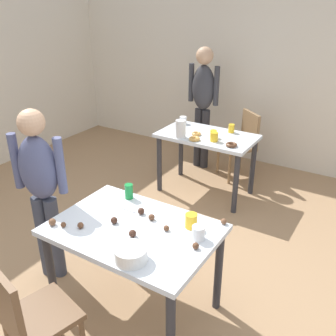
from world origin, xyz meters
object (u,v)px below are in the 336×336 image
(dining_table_near, at_px, (134,239))
(chair_near_table, at_px, (28,315))
(person_adult_far, at_px, (203,97))
(soda_can, at_px, (129,191))
(dining_table_far, at_px, (207,144))
(pitcher_far, at_px, (181,129))
(mixing_bowl, at_px, (131,254))
(chair_far_table, at_px, (242,141))
(person_girl_near, at_px, (41,183))

(dining_table_near, bearing_deg, chair_near_table, -105.65)
(dining_table_near, distance_m, chair_near_table, 0.82)
(person_adult_far, distance_m, soda_can, 2.40)
(dining_table_far, relative_size, pitcher_far, 5.42)
(person_adult_far, xyz_separation_m, mixing_bowl, (1.02, -2.94, -0.20))
(mixing_bowl, relative_size, soda_can, 1.69)
(chair_far_table, distance_m, person_girl_near, 2.80)
(chair_far_table, distance_m, mixing_bowl, 2.99)
(chair_far_table, bearing_deg, dining_table_near, -85.17)
(soda_can, bearing_deg, dining_table_near, -48.97)
(dining_table_far, height_order, pitcher_far, pitcher_far)
(dining_table_far, bearing_deg, person_adult_far, 121.22)
(chair_far_table, bearing_deg, dining_table_far, -106.18)
(person_adult_far, bearing_deg, soda_can, -77.01)
(person_girl_near, distance_m, pitcher_far, 1.80)
(dining_table_far, height_order, person_girl_near, person_girl_near)
(dining_table_far, relative_size, chair_near_table, 1.28)
(person_girl_near, bearing_deg, pitcher_far, 82.66)
(dining_table_near, bearing_deg, chair_far_table, 94.83)
(dining_table_near, height_order, soda_can, soda_can)
(dining_table_far, xyz_separation_m, person_adult_far, (-0.40, 0.66, 0.36))
(dining_table_near, height_order, person_girl_near, person_girl_near)
(chair_far_table, xyz_separation_m, mixing_bowl, (0.43, -2.94, 0.30))
(dining_table_near, xyz_separation_m, person_adult_far, (-0.82, 2.65, 0.34))
(chair_far_table, height_order, person_adult_far, person_adult_far)
(chair_near_table, distance_m, chair_far_table, 3.43)
(dining_table_near, height_order, chair_near_table, chair_near_table)
(chair_near_table, relative_size, pitcher_far, 4.24)
(mixing_bowl, height_order, pitcher_far, pitcher_far)
(dining_table_near, relative_size, chair_near_table, 1.33)
(mixing_bowl, bearing_deg, soda_can, 128.07)
(dining_table_far, relative_size, mixing_bowl, 5.41)
(chair_near_table, bearing_deg, person_girl_near, 131.32)
(soda_can, height_order, pitcher_far, pitcher_far)
(dining_table_near, xyz_separation_m, mixing_bowl, (0.20, -0.29, 0.15))
(person_adult_far, distance_m, pitcher_far, 0.94)
(dining_table_far, relative_size, person_adult_far, 0.68)
(chair_near_table, bearing_deg, soda_can, 93.15)
(person_adult_far, bearing_deg, chair_near_table, -80.11)
(mixing_bowl, relative_size, pitcher_far, 1.00)
(dining_table_far, distance_m, pitcher_far, 0.40)
(dining_table_far, bearing_deg, person_girl_near, -102.24)
(dining_table_near, height_order, mixing_bowl, mixing_bowl)
(person_girl_near, height_order, pitcher_far, person_girl_near)
(dining_table_far, relative_size, soda_can, 9.13)
(soda_can, relative_size, pitcher_far, 0.59)
(chair_far_table, bearing_deg, mixing_bowl, -81.78)
(person_girl_near, distance_m, mixing_bowl, 1.09)
(chair_far_table, xyz_separation_m, person_adult_far, (-0.59, -0.00, 0.50))
(dining_table_near, distance_m, soda_can, 0.45)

